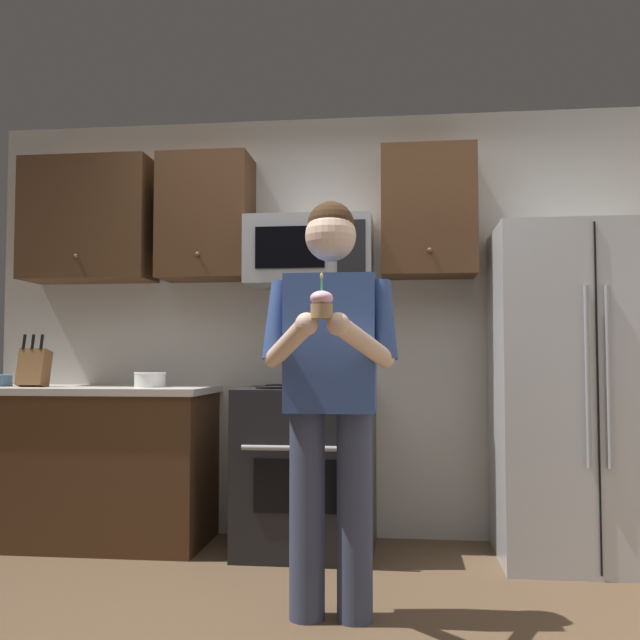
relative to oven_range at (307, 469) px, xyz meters
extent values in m
cube|color=beige|center=(0.15, 0.39, 0.84)|extent=(4.40, 0.10, 2.60)
cube|color=black|center=(0.00, 0.00, 0.00)|extent=(0.76, 0.66, 0.92)
cube|color=black|center=(0.00, -0.33, -0.04)|extent=(0.48, 0.01, 0.28)
cylinder|color=#99999E|center=(0.00, -0.36, 0.16)|extent=(0.60, 0.03, 0.03)
cylinder|color=black|center=(-0.18, -0.14, 0.46)|extent=(0.18, 0.18, 0.01)
cylinder|color=black|center=(0.18, -0.14, 0.46)|extent=(0.18, 0.18, 0.01)
cylinder|color=black|center=(-0.18, 0.14, 0.46)|extent=(0.18, 0.18, 0.01)
cylinder|color=black|center=(0.18, 0.14, 0.46)|extent=(0.18, 0.18, 0.01)
cube|color=#9EA0A5|center=(0.00, 0.12, 1.26)|extent=(0.74, 0.40, 0.40)
cube|color=black|center=(-0.09, -0.08, 1.26)|extent=(0.40, 0.01, 0.24)
cube|color=black|center=(0.26, -0.08, 1.26)|extent=(0.16, 0.01, 0.30)
cube|color=#B7BABF|center=(1.50, -0.04, 0.44)|extent=(0.90, 0.72, 1.80)
cylinder|color=gray|center=(1.45, -0.41, 0.54)|extent=(0.02, 0.02, 0.90)
cylinder|color=gray|center=(1.55, -0.41, 0.54)|extent=(0.02, 0.02, 0.90)
cube|color=black|center=(1.50, -0.40, 0.44)|extent=(0.01, 0.01, 1.74)
cube|color=#4C301C|center=(-1.40, 0.17, 1.49)|extent=(0.80, 0.34, 0.76)
sphere|color=brown|center=(-1.40, -0.01, 1.24)|extent=(0.03, 0.03, 0.03)
cube|color=#4C301C|center=(-0.65, 0.17, 1.49)|extent=(0.55, 0.34, 0.76)
sphere|color=brown|center=(-0.65, -0.01, 1.24)|extent=(0.03, 0.03, 0.03)
cube|color=#4C301C|center=(0.70, 0.17, 1.49)|extent=(0.55, 0.34, 0.76)
sphere|color=brown|center=(0.70, -0.01, 1.24)|extent=(0.03, 0.03, 0.03)
cube|color=#4C301C|center=(-1.30, 0.02, -0.02)|extent=(1.40, 0.62, 0.88)
cube|color=beige|center=(-1.30, 0.02, 0.44)|extent=(1.44, 0.66, 0.04)
cube|color=brown|center=(-1.64, -0.03, 0.57)|extent=(0.16, 0.15, 0.24)
cylinder|color=black|center=(-1.69, -0.05, 0.72)|extent=(0.02, 0.04, 0.09)
cylinder|color=black|center=(-1.64, -0.05, 0.72)|extent=(0.02, 0.04, 0.09)
cylinder|color=black|center=(-1.58, -0.05, 0.72)|extent=(0.02, 0.04, 0.09)
cylinder|color=white|center=(-0.94, 0.01, 0.50)|extent=(0.18, 0.18, 0.08)
torus|color=white|center=(-0.94, 0.01, 0.54)|extent=(0.19, 0.19, 0.01)
cylinder|color=#4C7299|center=(-1.88, 0.01, 0.49)|extent=(0.15, 0.15, 0.07)
torus|color=#4C7299|center=(-1.88, 0.01, 0.52)|extent=(0.15, 0.15, 0.01)
cylinder|color=#383F59|center=(0.14, -1.06, -0.03)|extent=(0.15, 0.15, 0.86)
cylinder|color=#383F59|center=(0.34, -1.06, -0.03)|extent=(0.15, 0.15, 0.86)
cube|color=#334C8C|center=(0.24, -1.06, 0.69)|extent=(0.38, 0.22, 0.58)
sphere|color=beige|center=(0.24, -1.06, 1.15)|extent=(0.22, 0.22, 0.22)
sphere|color=#382314|center=(0.24, -1.05, 1.20)|extent=(0.20, 0.20, 0.20)
cylinder|color=#334C8C|center=(0.02, -1.09, 0.78)|extent=(0.15, 0.18, 0.35)
cylinder|color=beige|center=(0.09, -1.25, 0.69)|extent=(0.26, 0.33, 0.21)
sphere|color=beige|center=(0.18, -1.38, 0.76)|extent=(0.09, 0.09, 0.09)
cylinder|color=#334C8C|center=(0.47, -1.09, 0.78)|extent=(0.15, 0.18, 0.35)
cylinder|color=beige|center=(0.39, -1.25, 0.69)|extent=(0.26, 0.33, 0.21)
sphere|color=beige|center=(0.30, -1.38, 0.76)|extent=(0.09, 0.09, 0.09)
cylinder|color=#A87F56|center=(0.24, -1.40, 0.80)|extent=(0.08, 0.08, 0.06)
ellipsoid|color=#F2B2CC|center=(0.24, -1.40, 0.85)|extent=(0.09, 0.09, 0.06)
cylinder|color=#4CBF66|center=(0.24, -1.40, 0.90)|extent=(0.01, 0.01, 0.06)
ellipsoid|color=#FFD159|center=(0.24, -1.40, 0.94)|extent=(0.01, 0.01, 0.02)
camera|label=1|loc=(0.55, -4.10, 0.62)|focal=40.42mm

